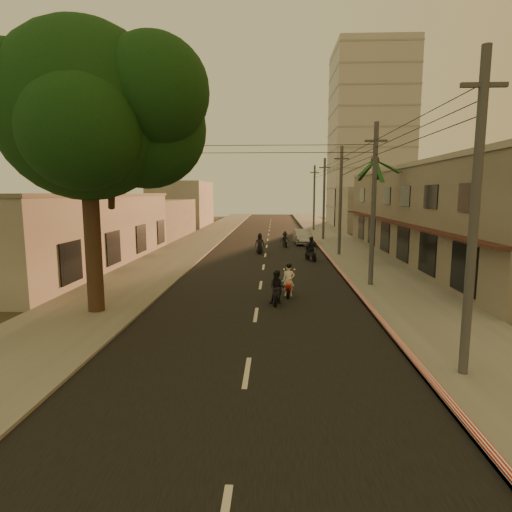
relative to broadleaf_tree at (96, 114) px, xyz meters
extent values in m
plane|color=#383023|center=(6.61, -2.14, -8.48)|extent=(160.00, 160.00, 0.00)
cube|color=black|center=(6.61, 17.86, -8.47)|extent=(10.00, 140.00, 0.02)
cube|color=slate|center=(14.11, 17.86, -8.42)|extent=(5.00, 140.00, 0.12)
cube|color=slate|center=(-0.89, 17.86, -8.42)|extent=(5.00, 140.00, 0.12)
cube|color=#B51713|center=(11.71, 12.86, -8.38)|extent=(0.20, 60.00, 0.20)
cube|color=gray|center=(20.61, 15.86, -4.98)|extent=(8.00, 34.00, 7.00)
cube|color=#A59F95|center=(20.61, 15.86, -1.33)|extent=(8.20, 34.20, 0.30)
cube|color=#43211B|center=(16.31, 15.86, -5.38)|extent=(0.80, 34.00, 0.12)
cube|color=#A59F95|center=(-7.39, 11.86, -5.98)|extent=(8.00, 24.00, 5.00)
cube|color=gray|center=(-7.39, 11.86, -3.38)|extent=(8.20, 24.20, 0.20)
cube|color=#B7B5B2|center=(22.61, 53.86, 5.52)|extent=(12.00, 12.00, 28.00)
cylinder|color=black|center=(-0.39, -0.14, -5.48)|extent=(0.70, 0.70, 6.00)
cylinder|color=black|center=(0.41, 0.26, -2.48)|extent=(1.22, 2.17, 3.04)
cylinder|color=black|center=(-0.99, -0.44, -2.28)|extent=(1.31, 1.49, 2.73)
sphere|color=black|center=(-0.39, -0.14, 0.02)|extent=(7.20, 7.20, 7.20)
sphere|color=black|center=(1.81, 0.86, -0.48)|extent=(5.20, 5.20, 5.20)
sphere|color=black|center=(-2.19, 0.66, -0.28)|extent=(4.80, 4.80, 4.80)
sphere|color=black|center=(0.21, -1.94, -0.88)|extent=(4.60, 4.60, 4.60)
sphere|color=black|center=(2.61, -0.64, 0.72)|extent=(4.40, 4.40, 4.40)
sphere|color=black|center=(-2.79, -1.34, 0.52)|extent=(4.00, 4.00, 4.00)
sphere|color=black|center=(0.81, 2.26, 1.12)|extent=(4.40, 4.40, 4.40)
cylinder|color=black|center=(14.61, 13.86, -4.68)|extent=(0.32, 0.32, 7.60)
sphere|color=black|center=(14.61, 13.86, -0.88)|extent=(0.60, 0.60, 0.60)
cylinder|color=#38383A|center=(12.81, -6.14, -3.98)|extent=(0.26, 0.26, 9.00)
cube|color=#38383A|center=(12.81, -6.14, -0.48)|extent=(1.20, 0.12, 0.12)
cylinder|color=#38383A|center=(12.81, 5.86, -3.98)|extent=(0.26, 0.26, 9.00)
cube|color=#38383A|center=(12.81, 5.86, -0.48)|extent=(1.20, 0.12, 0.12)
cylinder|color=#38383A|center=(12.81, 17.86, -3.98)|extent=(0.26, 0.26, 9.00)
cube|color=#38383A|center=(12.81, 17.86, -0.48)|extent=(1.20, 0.12, 0.12)
cylinder|color=#38383A|center=(12.81, 29.86, -3.98)|extent=(0.26, 0.26, 9.00)
cube|color=#38383A|center=(12.81, 29.86, -0.48)|extent=(1.20, 0.12, 0.12)
cylinder|color=#38383A|center=(12.81, 41.86, -3.98)|extent=(0.26, 0.26, 9.00)
cube|color=#38383A|center=(12.81, 41.86, -0.48)|extent=(1.20, 0.12, 0.12)
cube|color=#A59F95|center=(20.61, 42.86, -5.48)|extent=(8.00, 14.00, 6.00)
cube|color=#A59F95|center=(-7.39, 31.86, -6.28)|extent=(8.00, 14.00, 4.40)
cube|color=#A59F95|center=(-7.39, 49.86, -4.98)|extent=(8.00, 14.00, 7.00)
cylinder|color=black|center=(8.18, 4.03, -8.20)|extent=(0.14, 0.55, 0.55)
cylinder|color=black|center=(8.09, 2.81, -8.20)|extent=(0.14, 0.55, 0.55)
cube|color=#A9150D|center=(8.13, 3.35, -7.94)|extent=(0.36, 1.09, 0.29)
cube|color=#A9150D|center=(8.17, 3.83, -7.79)|extent=(0.30, 0.12, 0.59)
cylinder|color=silver|center=(8.18, 3.95, -7.45)|extent=(0.54, 0.08, 0.04)
imported|color=silver|center=(8.13, 3.35, -7.66)|extent=(0.66, 0.49, 1.64)
sphere|color=black|center=(8.13, 3.35, -6.89)|extent=(0.29, 0.29, 0.29)
sphere|color=silver|center=(7.90, 3.95, -7.21)|extent=(0.12, 0.12, 0.12)
sphere|color=silver|center=(8.45, 3.91, -7.21)|extent=(0.12, 0.12, 0.12)
cylinder|color=black|center=(7.62, 2.38, -8.21)|extent=(0.17, 0.54, 0.53)
cylinder|color=black|center=(7.46, 1.20, -8.21)|extent=(0.17, 0.54, 0.53)
cube|color=black|center=(7.53, 1.72, -7.95)|extent=(0.41, 1.07, 0.28)
cube|color=black|center=(7.60, 2.19, -7.81)|extent=(0.29, 0.13, 0.57)
cylinder|color=silver|center=(7.61, 2.30, -7.48)|extent=(0.52, 0.11, 0.04)
imported|color=black|center=(7.53, 1.72, -7.68)|extent=(0.94, 0.81, 1.59)
sphere|color=black|center=(7.53, 1.72, -6.93)|extent=(0.28, 0.28, 0.28)
cylinder|color=black|center=(9.97, 15.59, -8.17)|extent=(0.30, 0.61, 0.60)
cylinder|color=black|center=(10.41, 14.32, -8.17)|extent=(0.30, 0.61, 0.60)
cube|color=black|center=(10.22, 14.88, -7.88)|extent=(0.67, 1.22, 0.32)
cube|color=black|center=(10.04, 15.39, -7.72)|extent=(0.34, 0.21, 0.65)
cylinder|color=silver|center=(10.00, 15.51, -7.35)|extent=(0.57, 0.23, 0.04)
imported|color=black|center=(10.22, 14.88, -7.57)|extent=(1.33, 1.09, 1.81)
sphere|color=black|center=(10.22, 14.88, -6.72)|extent=(0.32, 0.32, 0.32)
cylinder|color=black|center=(6.06, 19.59, -8.19)|extent=(0.13, 0.57, 0.56)
cylinder|color=black|center=(6.13, 18.34, -8.19)|extent=(0.13, 0.57, 0.56)
cube|color=black|center=(6.10, 18.89, -7.92)|extent=(0.35, 1.12, 0.30)
cube|color=black|center=(6.07, 19.39, -7.77)|extent=(0.31, 0.12, 0.61)
cylinder|color=silver|center=(6.06, 19.51, -7.42)|extent=(0.56, 0.07, 0.04)
imported|color=black|center=(6.10, 18.89, -7.63)|extent=(0.89, 0.63, 1.69)
sphere|color=black|center=(6.10, 18.89, -6.83)|extent=(0.30, 0.30, 0.30)
cylinder|color=black|center=(8.27, 23.87, -8.23)|extent=(0.18, 0.51, 0.50)
cylinder|color=black|center=(8.48, 22.77, -8.23)|extent=(0.18, 0.51, 0.50)
cube|color=black|center=(8.39, 23.26, -7.99)|extent=(0.42, 1.01, 0.27)
cube|color=black|center=(8.31, 23.69, -7.85)|extent=(0.28, 0.14, 0.53)
cylinder|color=silver|center=(8.29, 23.80, -7.54)|extent=(0.49, 0.13, 0.04)
imported|color=black|center=(8.39, 23.26, -7.73)|extent=(1.16, 0.90, 1.50)
sphere|color=black|center=(8.39, 23.26, -7.03)|extent=(0.27, 0.27, 0.27)
imported|color=#93969B|center=(10.27, 26.00, -7.72)|extent=(2.22, 4.81, 1.51)
camera|label=1|loc=(7.40, -18.02, -3.26)|focal=30.00mm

